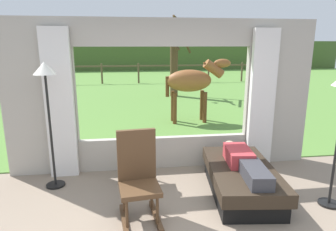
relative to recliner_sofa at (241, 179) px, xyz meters
name	(u,v)px	position (x,y,z in m)	size (l,w,h in m)	color
back_wall_with_window	(164,98)	(-0.98, 1.13, 1.03)	(5.20, 0.12, 2.55)	#ADA599
curtain_panel_left	(60,105)	(-2.67, 0.99, 0.98)	(0.44, 0.10, 2.40)	silver
curtain_panel_right	(262,100)	(0.71, 0.99, 0.98)	(0.44, 0.10, 2.40)	silver
outdoor_pasture_lawn	(139,85)	(-0.98, 12.03, -0.21)	(36.00, 21.68, 0.02)	#568438
distant_hill_ridge	(134,56)	(-0.98, 21.87, 0.98)	(36.00, 2.00, 2.40)	#43592A
recliner_sofa	(241,179)	(0.00, 0.00, 0.00)	(1.09, 1.79, 0.42)	black
reclining_person	(243,161)	(0.00, -0.05, 0.30)	(0.41, 1.44, 0.22)	#B23338
rocking_chair	(138,177)	(-1.50, -0.40, 0.33)	(0.53, 0.72, 1.12)	#4C331E
side_table	(139,159)	(-1.46, 0.49, 0.21)	(0.44, 0.44, 0.52)	#4C331E
potted_plant	(133,140)	(-1.54, 0.55, 0.48)	(0.22, 0.22, 0.32)	silver
book_stack	(145,150)	(-1.37, 0.44, 0.36)	(0.20, 0.16, 0.11)	#23478C
floor_lamp_left	(46,88)	(-2.75, 0.61, 1.32)	(0.32, 0.32, 1.90)	black
horse	(192,81)	(0.15, 4.09, 0.94)	(1.81, 0.58, 1.73)	brown
pasture_tree	(174,57)	(0.33, 8.32, 1.39)	(1.64, 1.61, 3.18)	#4C3823
pasture_fence_line	(138,70)	(-0.98, 12.77, 0.53)	(16.10, 0.10, 1.10)	brown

